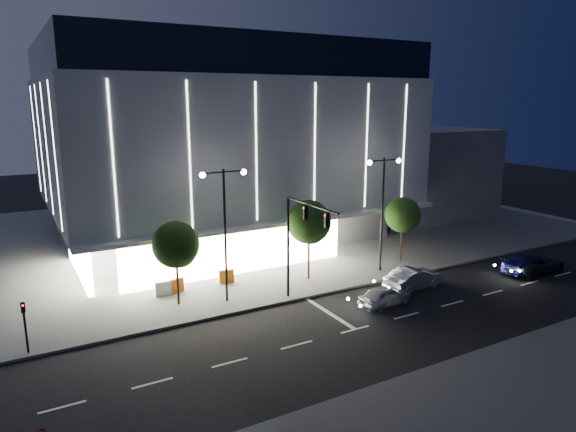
# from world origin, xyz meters

# --- Properties ---
(ground) EXTENTS (160.00, 160.00, 0.00)m
(ground) POSITION_xyz_m (0.00, 0.00, 0.00)
(ground) COLOR black
(ground) RESTS_ON ground
(sidewalk_museum) EXTENTS (70.00, 40.00, 0.15)m
(sidewalk_museum) POSITION_xyz_m (5.00, 24.00, 0.07)
(sidewalk_museum) COLOR #474747
(sidewalk_museum) RESTS_ON ground
(sidewalk_near) EXTENTS (70.00, 10.00, 0.15)m
(sidewalk_near) POSITION_xyz_m (5.00, -12.00, 0.07)
(sidewalk_near) COLOR #474747
(sidewalk_near) RESTS_ON ground
(museum) EXTENTS (30.00, 25.80, 18.00)m
(museum) POSITION_xyz_m (2.98, 22.31, 9.27)
(museum) COLOR #4C4C51
(museum) RESTS_ON ground
(annex_building) EXTENTS (16.00, 20.00, 10.00)m
(annex_building) POSITION_xyz_m (26.00, 24.00, 5.00)
(annex_building) COLOR #4C4C51
(annex_building) RESTS_ON ground
(traffic_mast) EXTENTS (0.33, 5.89, 7.07)m
(traffic_mast) POSITION_xyz_m (1.00, 3.34, 5.03)
(traffic_mast) COLOR black
(traffic_mast) RESTS_ON ground
(street_lamp_west) EXTENTS (3.16, 0.36, 9.00)m
(street_lamp_west) POSITION_xyz_m (-3.00, 6.00, 5.96)
(street_lamp_west) COLOR black
(street_lamp_west) RESTS_ON ground
(street_lamp_east) EXTENTS (3.16, 0.36, 9.00)m
(street_lamp_east) POSITION_xyz_m (10.00, 6.00, 5.96)
(street_lamp_east) COLOR black
(street_lamp_east) RESTS_ON ground
(ped_signal_far) EXTENTS (0.22, 0.24, 3.00)m
(ped_signal_far) POSITION_xyz_m (-15.00, 4.50, 1.89)
(ped_signal_far) COLOR black
(ped_signal_far) RESTS_ON ground
(tree_left) EXTENTS (3.02, 3.02, 5.72)m
(tree_left) POSITION_xyz_m (-5.97, 7.02, 4.03)
(tree_left) COLOR black
(tree_left) RESTS_ON ground
(tree_mid) EXTENTS (3.25, 3.25, 6.15)m
(tree_mid) POSITION_xyz_m (4.03, 7.02, 4.33)
(tree_mid) COLOR black
(tree_mid) RESTS_ON ground
(tree_right) EXTENTS (2.91, 2.91, 5.51)m
(tree_right) POSITION_xyz_m (13.03, 7.02, 3.88)
(tree_right) COLOR black
(tree_right) RESTS_ON ground
(car_lead) EXTENTS (3.97, 1.95, 1.30)m
(car_lead) POSITION_xyz_m (5.91, 0.52, 0.65)
(car_lead) COLOR #B1B4B9
(car_lead) RESTS_ON ground
(car_second) EXTENTS (4.92, 2.20, 1.57)m
(car_second) POSITION_xyz_m (9.70, 1.87, 0.78)
(car_second) COLOR #ACAEB4
(car_second) RESTS_ON ground
(car_third) EXTENTS (5.29, 2.59, 1.48)m
(car_third) POSITION_xyz_m (19.97, 0.24, 0.74)
(car_third) COLOR navy
(car_third) RESTS_ON ground
(car_fourth) EXTENTS (5.25, 2.42, 1.46)m
(car_fourth) POSITION_xyz_m (20.50, -0.04, 0.73)
(car_fourth) COLOR #2F2E34
(car_fourth) RESTS_ON ground
(barrier_a) EXTENTS (1.13, 0.53, 1.00)m
(barrier_a) POSITION_xyz_m (-5.48, 9.09, 0.65)
(barrier_a) COLOR #F4570D
(barrier_a) RESTS_ON sidewalk_museum
(barrier_b) EXTENTS (1.11, 0.32, 1.00)m
(barrier_b) POSITION_xyz_m (-6.43, 8.97, 0.65)
(barrier_b) COLOR white
(barrier_b) RESTS_ON sidewalk_museum
(barrier_c) EXTENTS (1.13, 0.43, 1.00)m
(barrier_c) POSITION_xyz_m (-1.70, 9.17, 0.65)
(barrier_c) COLOR orange
(barrier_c) RESTS_ON sidewalk_museum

